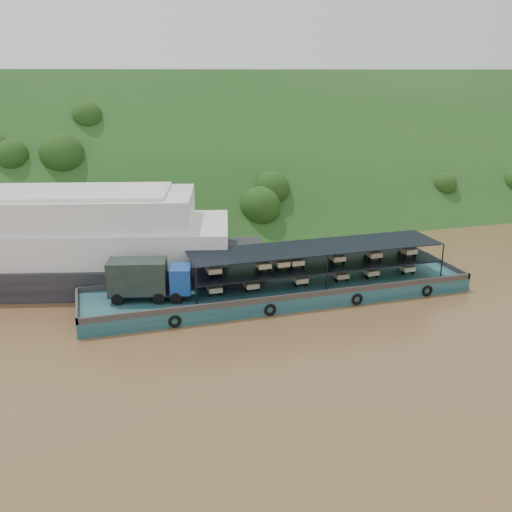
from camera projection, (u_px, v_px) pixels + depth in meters
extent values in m
plane|color=brown|center=(287.00, 297.00, 51.65)|extent=(160.00, 160.00, 0.00)
cube|color=#183714|center=(205.00, 210.00, 84.42)|extent=(140.00, 39.60, 39.60)
cube|color=#153D49|center=(279.00, 292.00, 51.31)|extent=(35.00, 7.00, 1.20)
cube|color=#592D19|center=(268.00, 271.00, 54.15)|extent=(35.00, 0.20, 0.50)
cube|color=#592D19|center=(292.00, 297.00, 47.95)|extent=(35.00, 0.20, 0.50)
cube|color=#592D19|center=(447.00, 265.00, 55.84)|extent=(0.20, 7.00, 0.50)
cube|color=#592D19|center=(77.00, 305.00, 46.26)|extent=(0.20, 7.00, 0.50)
torus|color=black|center=(175.00, 321.00, 45.35)|extent=(1.06, 0.26, 1.06)
torus|color=black|center=(270.00, 310.00, 47.55)|extent=(1.06, 0.26, 1.06)
torus|color=black|center=(357.00, 299.00, 49.75)|extent=(1.06, 0.26, 1.06)
torus|color=black|center=(427.00, 291.00, 51.67)|extent=(1.06, 0.26, 1.06)
cylinder|color=black|center=(117.00, 299.00, 46.77)|extent=(1.05, 0.58, 0.99)
cylinder|color=black|center=(122.00, 290.00, 48.75)|extent=(1.05, 0.58, 0.99)
cylinder|color=black|center=(159.00, 298.00, 46.94)|extent=(1.05, 0.58, 0.99)
cylinder|color=black|center=(161.00, 289.00, 48.92)|extent=(1.05, 0.58, 0.99)
cylinder|color=black|center=(176.00, 298.00, 47.01)|extent=(1.05, 0.58, 0.99)
cylinder|color=black|center=(178.00, 289.00, 48.99)|extent=(1.05, 0.58, 0.99)
cube|color=black|center=(151.00, 292.00, 47.84)|extent=(7.09, 3.74, 0.20)
cube|color=navy|center=(181.00, 279.00, 47.62)|extent=(2.21, 2.72, 2.19)
cube|color=black|center=(191.00, 274.00, 47.54)|extent=(0.53, 1.95, 0.90)
cube|color=black|center=(138.00, 276.00, 47.35)|extent=(5.21, 3.46, 2.79)
cube|color=black|center=(316.00, 264.00, 51.58)|extent=(23.00, 5.00, 0.12)
cube|color=black|center=(316.00, 247.00, 51.07)|extent=(23.00, 5.00, 0.08)
cylinder|color=black|center=(196.00, 287.00, 46.14)|extent=(0.12, 0.12, 3.30)
cylinder|color=black|center=(185.00, 268.00, 50.69)|extent=(0.12, 0.12, 3.30)
cylinder|color=black|center=(327.00, 273.00, 49.30)|extent=(0.12, 0.12, 3.30)
cylinder|color=black|center=(306.00, 256.00, 53.86)|extent=(0.12, 0.12, 3.30)
cylinder|color=black|center=(442.00, 261.00, 52.47)|extent=(0.12, 0.12, 3.30)
cylinder|color=black|center=(413.00, 246.00, 57.02)|extent=(0.12, 0.12, 3.30)
cylinder|color=black|center=(211.00, 286.00, 50.34)|extent=(0.12, 0.52, 0.52)
cylinder|color=black|center=(209.00, 294.00, 48.56)|extent=(0.14, 0.52, 0.52)
cylinder|color=black|center=(221.00, 292.00, 48.84)|extent=(0.14, 0.52, 0.52)
cube|color=beige|center=(214.00, 288.00, 48.91)|extent=(1.15, 1.50, 0.44)
cube|color=red|center=(211.00, 281.00, 49.91)|extent=(0.55, 0.80, 0.80)
cube|color=red|center=(212.00, 277.00, 49.57)|extent=(0.50, 0.10, 0.10)
cylinder|color=black|center=(246.00, 282.00, 51.25)|extent=(0.12, 0.52, 0.52)
cylinder|color=black|center=(247.00, 290.00, 49.47)|extent=(0.14, 0.52, 0.52)
cylinder|color=black|center=(258.00, 288.00, 49.75)|extent=(0.14, 0.52, 0.52)
cube|color=beige|center=(251.00, 284.00, 49.82)|extent=(1.15, 1.50, 0.44)
cube|color=red|center=(247.00, 278.00, 50.81)|extent=(0.55, 0.80, 0.80)
cube|color=red|center=(248.00, 273.00, 50.48)|extent=(0.50, 0.10, 0.10)
cylinder|color=black|center=(294.00, 277.00, 52.50)|extent=(0.12, 0.52, 0.52)
cylinder|color=black|center=(296.00, 284.00, 50.72)|extent=(0.14, 0.52, 0.52)
cylinder|color=black|center=(306.00, 283.00, 50.99)|extent=(0.14, 0.52, 0.52)
cube|color=beige|center=(300.00, 279.00, 51.07)|extent=(1.15, 1.50, 0.44)
cube|color=red|center=(295.00, 273.00, 52.06)|extent=(0.55, 0.80, 0.80)
cube|color=red|center=(296.00, 268.00, 51.73)|extent=(0.50, 0.10, 0.10)
cylinder|color=black|center=(334.00, 273.00, 53.59)|extent=(0.12, 0.52, 0.52)
cylinder|color=black|center=(337.00, 280.00, 51.81)|extent=(0.14, 0.52, 0.52)
cylinder|color=black|center=(347.00, 279.00, 52.09)|extent=(0.14, 0.52, 0.52)
cube|color=tan|center=(340.00, 274.00, 52.16)|extent=(1.15, 1.50, 0.44)
cube|color=#B4280C|center=(335.00, 269.00, 53.16)|extent=(0.55, 0.80, 0.80)
cube|color=#B4280C|center=(336.00, 264.00, 52.82)|extent=(0.50, 0.10, 0.10)
cylinder|color=black|center=(363.00, 270.00, 54.43)|extent=(0.12, 0.52, 0.52)
cylinder|color=black|center=(367.00, 276.00, 52.66)|extent=(0.14, 0.52, 0.52)
cylinder|color=black|center=(377.00, 275.00, 52.93)|extent=(0.14, 0.52, 0.52)
cube|color=beige|center=(370.00, 271.00, 53.01)|extent=(1.15, 1.50, 0.44)
cube|color=red|center=(365.00, 266.00, 54.00)|extent=(0.55, 0.80, 0.80)
cube|color=red|center=(366.00, 261.00, 53.66)|extent=(0.50, 0.10, 0.10)
cylinder|color=black|center=(398.00, 266.00, 55.47)|extent=(0.12, 0.52, 0.52)
cylinder|color=black|center=(403.00, 272.00, 53.70)|extent=(0.14, 0.52, 0.52)
cylinder|color=black|center=(413.00, 271.00, 53.97)|extent=(0.14, 0.52, 0.52)
cube|color=beige|center=(406.00, 267.00, 54.05)|extent=(1.15, 1.50, 0.44)
cube|color=red|center=(400.00, 262.00, 55.04)|extent=(0.55, 0.80, 0.80)
cube|color=red|center=(402.00, 258.00, 54.70)|extent=(0.50, 0.10, 0.10)
cylinder|color=black|center=(210.00, 267.00, 49.80)|extent=(0.12, 0.52, 0.52)
cylinder|color=black|center=(209.00, 275.00, 48.03)|extent=(0.14, 0.52, 0.52)
cylinder|color=black|center=(220.00, 274.00, 48.30)|extent=(0.14, 0.52, 0.52)
cube|color=#CBB68F|center=(214.00, 269.00, 48.38)|extent=(1.15, 1.50, 0.44)
cube|color=red|center=(211.00, 263.00, 49.37)|extent=(0.55, 0.80, 0.80)
cube|color=red|center=(211.00, 258.00, 49.03)|extent=(0.50, 0.10, 0.10)
cylinder|color=black|center=(258.00, 263.00, 51.01)|extent=(0.12, 0.52, 0.52)
cylinder|color=black|center=(258.00, 270.00, 49.23)|extent=(0.14, 0.52, 0.52)
cylinder|color=black|center=(269.00, 269.00, 49.51)|extent=(0.14, 0.52, 0.52)
cube|color=beige|center=(263.00, 264.00, 49.58)|extent=(1.15, 1.50, 0.44)
cube|color=#1C2EAA|center=(259.00, 258.00, 50.58)|extent=(0.55, 0.80, 0.80)
cube|color=#1C2EAA|center=(260.00, 254.00, 50.24)|extent=(0.50, 0.10, 0.10)
cylinder|color=black|center=(290.00, 260.00, 51.85)|extent=(0.12, 0.52, 0.52)
cylinder|color=black|center=(292.00, 266.00, 50.08)|extent=(0.14, 0.52, 0.52)
cylinder|color=black|center=(302.00, 265.00, 50.35)|extent=(0.14, 0.52, 0.52)
cube|color=beige|center=(296.00, 261.00, 50.43)|extent=(1.15, 1.50, 0.44)
cube|color=red|center=(291.00, 255.00, 51.42)|extent=(0.55, 0.80, 0.80)
cube|color=red|center=(292.00, 251.00, 51.08)|extent=(0.50, 0.10, 0.10)
cylinder|color=black|center=(330.00, 256.00, 52.94)|extent=(0.12, 0.52, 0.52)
cylinder|color=black|center=(333.00, 262.00, 51.17)|extent=(0.14, 0.52, 0.52)
cylinder|color=black|center=(343.00, 261.00, 51.44)|extent=(0.14, 0.52, 0.52)
cube|color=tan|center=(337.00, 257.00, 51.52)|extent=(1.15, 1.50, 0.44)
cube|color=beige|center=(332.00, 251.00, 52.51)|extent=(0.55, 0.80, 0.80)
cube|color=beige|center=(333.00, 247.00, 52.17)|extent=(0.50, 0.10, 0.10)
cylinder|color=black|center=(366.00, 252.00, 53.95)|extent=(0.12, 0.52, 0.52)
cylinder|color=black|center=(370.00, 259.00, 52.17)|extent=(0.14, 0.52, 0.52)
cylinder|color=black|center=(380.00, 258.00, 52.45)|extent=(0.14, 0.52, 0.52)
cube|color=tan|center=(373.00, 253.00, 52.53)|extent=(1.15, 1.50, 0.44)
cube|color=red|center=(368.00, 248.00, 53.52)|extent=(0.55, 0.80, 0.80)
cube|color=red|center=(369.00, 244.00, 53.18)|extent=(0.50, 0.10, 0.10)
cylinder|color=black|center=(400.00, 249.00, 54.95)|extent=(0.12, 0.52, 0.52)
cylinder|color=black|center=(405.00, 255.00, 53.18)|extent=(0.14, 0.52, 0.52)
cylinder|color=black|center=(414.00, 254.00, 53.45)|extent=(0.14, 0.52, 0.52)
cube|color=#C3BA8A|center=(408.00, 250.00, 53.53)|extent=(1.15, 1.50, 0.44)
cube|color=#CDB891|center=(402.00, 245.00, 54.52)|extent=(0.55, 0.80, 0.80)
cube|color=#CDB891|center=(403.00, 240.00, 54.18)|extent=(0.50, 0.10, 0.10)
cylinder|color=black|center=(276.00, 261.00, 51.48)|extent=(0.12, 0.52, 0.52)
cylinder|color=black|center=(277.00, 268.00, 49.71)|extent=(0.14, 0.52, 0.52)
cylinder|color=black|center=(288.00, 267.00, 49.98)|extent=(0.14, 0.52, 0.52)
cube|color=beige|center=(281.00, 262.00, 50.06)|extent=(1.15, 1.50, 0.44)
cube|color=#1C2EAA|center=(277.00, 257.00, 51.05)|extent=(0.55, 0.80, 0.80)
cube|color=#1C2EAA|center=(278.00, 252.00, 50.71)|extent=(0.50, 0.10, 0.10)
cube|color=black|center=(33.00, 269.00, 55.02)|extent=(45.83, 21.58, 2.67)
cube|color=silver|center=(29.00, 240.00, 54.13)|extent=(39.09, 18.88, 3.11)
cube|color=silver|center=(25.00, 209.00, 53.20)|extent=(32.35, 16.18, 2.89)
cube|color=silver|center=(23.00, 193.00, 52.70)|extent=(27.77, 14.03, 0.33)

